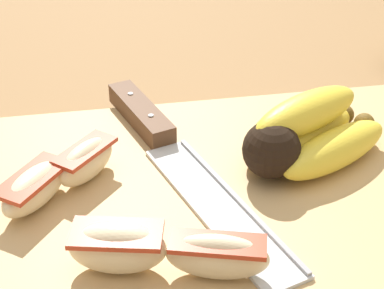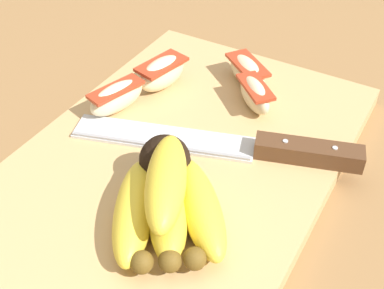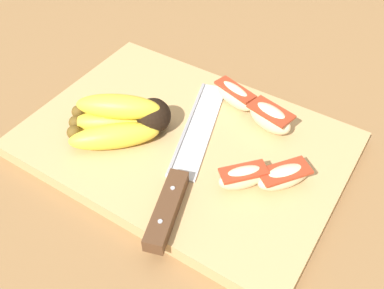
# 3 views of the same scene
# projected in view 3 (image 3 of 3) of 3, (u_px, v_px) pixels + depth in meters

# --- Properties ---
(ground_plane) EXTENTS (6.00, 6.00, 0.00)m
(ground_plane) POSITION_uv_depth(u_px,v_px,m) (199.00, 149.00, 0.57)
(ground_plane) COLOR olive
(cutting_board) EXTENTS (0.40, 0.28, 0.02)m
(cutting_board) POSITION_uv_depth(u_px,v_px,m) (184.00, 144.00, 0.56)
(cutting_board) COLOR tan
(cutting_board) RESTS_ON ground_plane
(banana_bunch) EXTENTS (0.14, 0.13, 0.06)m
(banana_bunch) POSITION_uv_depth(u_px,v_px,m) (122.00, 118.00, 0.55)
(banana_bunch) COLOR black
(banana_bunch) RESTS_ON cutting_board
(chefs_knife) EXTENTS (0.11, 0.28, 0.02)m
(chefs_knife) POSITION_uv_depth(u_px,v_px,m) (179.00, 177.00, 0.50)
(chefs_knife) COLOR silver
(chefs_knife) RESTS_ON cutting_board
(apple_wedge_near) EXTENTS (0.06, 0.07, 0.03)m
(apple_wedge_near) POSITION_uv_depth(u_px,v_px,m) (284.00, 176.00, 0.49)
(apple_wedge_near) COLOR beige
(apple_wedge_near) RESTS_ON cutting_board
(apple_wedge_middle) EXTENTS (0.07, 0.04, 0.04)m
(apple_wedge_middle) POSITION_uv_depth(u_px,v_px,m) (270.00, 118.00, 0.56)
(apple_wedge_middle) COLOR beige
(apple_wedge_middle) RESTS_ON cutting_board
(apple_wedge_far) EXTENTS (0.07, 0.04, 0.03)m
(apple_wedge_far) POSITION_uv_depth(u_px,v_px,m) (235.00, 95.00, 0.59)
(apple_wedge_far) COLOR beige
(apple_wedge_far) RESTS_ON cutting_board
(apple_wedge_extra) EXTENTS (0.05, 0.06, 0.03)m
(apple_wedge_extra) POSITION_uv_depth(u_px,v_px,m) (243.00, 177.00, 0.49)
(apple_wedge_extra) COLOR beige
(apple_wedge_extra) RESTS_ON cutting_board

